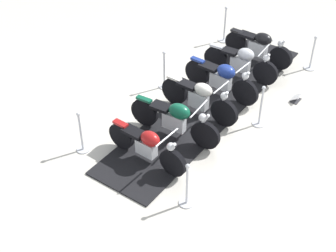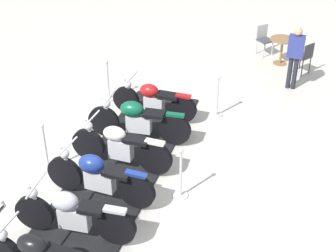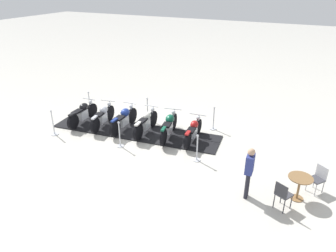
{
  "view_description": "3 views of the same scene",
  "coord_description": "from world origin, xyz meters",
  "px_view_note": "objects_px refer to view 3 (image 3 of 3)",
  "views": [
    {
      "loc": [
        8.26,
        5.91,
        7.3
      ],
      "look_at": [
        1.97,
        0.34,
        0.64
      ],
      "focal_mm": 51.85,
      "sensor_mm": 36.0,
      "label": 1
    },
    {
      "loc": [
        -6.7,
        -4.12,
        6.19
      ],
      "look_at": [
        1.37,
        -0.62,
        0.69
      ],
      "focal_mm": 53.03,
      "sensor_mm": 36.0,
      "label": 2
    },
    {
      "loc": [
        6.76,
        -10.62,
        6.19
      ],
      "look_at": [
        1.91,
        -0.64,
        0.94
      ],
      "focal_mm": 33.84,
      "sensor_mm": 36.0,
      "label": 3
    }
  ],
  "objects_px": {
    "stanchion_left_front": "(197,152)",
    "info_placard": "(124,112)",
    "motorcycle_forest": "(169,125)",
    "cafe_chair_across_table": "(283,194)",
    "stanchion_right_front": "(213,122)",
    "cafe_chair_near_table": "(318,177)",
    "stanchion_left_mid": "(120,138)",
    "motorcycle_chrome": "(103,116)",
    "cafe_table": "(300,183)",
    "motorcycle_cream": "(146,122)",
    "bystander_person": "(249,169)",
    "motorcycle_black": "(83,113)",
    "stanchion_right_mid": "(148,112)",
    "motorcycle_maroon": "(193,130)",
    "motorcycle_navy": "(124,118)",
    "stanchion_left_rear": "(54,127)",
    "stanchion_right_rear": "(90,105)"
  },
  "relations": [
    {
      "from": "motorcycle_black",
      "to": "stanchion_left_rear",
      "type": "relative_size",
      "value": 1.89
    },
    {
      "from": "motorcycle_forest",
      "to": "stanchion_right_mid",
      "type": "relative_size",
      "value": 2.1
    },
    {
      "from": "stanchion_right_mid",
      "to": "stanchion_left_rear",
      "type": "height_order",
      "value": "stanchion_left_rear"
    },
    {
      "from": "motorcycle_maroon",
      "to": "cafe_chair_near_table",
      "type": "xyz_separation_m",
      "value": [
        4.77,
        -1.48,
        0.03
      ]
    },
    {
      "from": "motorcycle_black",
      "to": "info_placard",
      "type": "height_order",
      "value": "motorcycle_black"
    },
    {
      "from": "motorcycle_maroon",
      "to": "stanchion_left_front",
      "type": "xyz_separation_m",
      "value": [
        0.69,
        -1.37,
        -0.12
      ]
    },
    {
      "from": "motorcycle_chrome",
      "to": "stanchion_left_rear",
      "type": "height_order",
      "value": "stanchion_left_rear"
    },
    {
      "from": "stanchion_left_front",
      "to": "cafe_chair_near_table",
      "type": "height_order",
      "value": "stanchion_left_front"
    },
    {
      "from": "motorcycle_forest",
      "to": "cafe_chair_near_table",
      "type": "xyz_separation_m",
      "value": [
        5.82,
        -1.38,
        -0.03
      ]
    },
    {
      "from": "motorcycle_chrome",
      "to": "cafe_table",
      "type": "distance_m",
      "value": 8.64
    },
    {
      "from": "motorcycle_navy",
      "to": "stanchion_left_mid",
      "type": "distance_m",
      "value": 1.55
    },
    {
      "from": "motorcycle_maroon",
      "to": "bystander_person",
      "type": "relative_size",
      "value": 1.23
    },
    {
      "from": "motorcycle_navy",
      "to": "info_placard",
      "type": "bearing_deg",
      "value": 31.51
    },
    {
      "from": "stanchion_left_rear",
      "to": "stanchion_left_mid",
      "type": "xyz_separation_m",
      "value": [
        3.16,
        0.34,
        0.02
      ]
    },
    {
      "from": "stanchion_left_front",
      "to": "cafe_chair_near_table",
      "type": "distance_m",
      "value": 4.08
    },
    {
      "from": "motorcycle_cream",
      "to": "cafe_table",
      "type": "relative_size",
      "value": 2.83
    },
    {
      "from": "cafe_chair_near_table",
      "to": "cafe_chair_across_table",
      "type": "distance_m",
      "value": 1.63
    },
    {
      "from": "motorcycle_cream",
      "to": "motorcycle_navy",
      "type": "relative_size",
      "value": 1.0
    },
    {
      "from": "stanchion_left_front",
      "to": "cafe_table",
      "type": "relative_size",
      "value": 1.37
    },
    {
      "from": "stanchion_left_rear",
      "to": "cafe_chair_near_table",
      "type": "xyz_separation_m",
      "value": [
        10.39,
        0.58,
        0.17
      ]
    },
    {
      "from": "stanchion_left_mid",
      "to": "cafe_table",
      "type": "xyz_separation_m",
      "value": [
        6.74,
        -0.42,
        0.21
      ]
    },
    {
      "from": "stanchion_left_front",
      "to": "cafe_chair_across_table",
      "type": "distance_m",
      "value": 3.53
    },
    {
      "from": "stanchion_left_rear",
      "to": "stanchion_right_front",
      "type": "xyz_separation_m",
      "value": [
        6.01,
        3.5,
        0.01
      ]
    },
    {
      "from": "stanchion_left_mid",
      "to": "cafe_chair_near_table",
      "type": "height_order",
      "value": "stanchion_left_mid"
    },
    {
      "from": "motorcycle_navy",
      "to": "motorcycle_chrome",
      "type": "relative_size",
      "value": 1.02
    },
    {
      "from": "motorcycle_cream",
      "to": "stanchion_right_front",
      "type": "relative_size",
      "value": 2.05
    },
    {
      "from": "motorcycle_maroon",
      "to": "stanchion_right_mid",
      "type": "bearing_deg",
      "value": 64.28
    },
    {
      "from": "motorcycle_black",
      "to": "cafe_chair_near_table",
      "type": "xyz_separation_m",
      "value": [
        10.01,
        -0.9,
        0.01
      ]
    },
    {
      "from": "stanchion_right_mid",
      "to": "motorcycle_maroon",
      "type": "bearing_deg",
      "value": -21.59
    },
    {
      "from": "motorcycle_navy",
      "to": "cafe_table",
      "type": "height_order",
      "value": "motorcycle_navy"
    },
    {
      "from": "stanchion_right_front",
      "to": "cafe_chair_near_table",
      "type": "distance_m",
      "value": 5.27
    },
    {
      "from": "motorcycle_forest",
      "to": "stanchion_left_front",
      "type": "height_order",
      "value": "motorcycle_forest"
    },
    {
      "from": "motorcycle_chrome",
      "to": "stanchion_left_mid",
      "type": "relative_size",
      "value": 1.97
    },
    {
      "from": "stanchion_right_rear",
      "to": "cafe_chair_near_table",
      "type": "relative_size",
      "value": 1.14
    },
    {
      "from": "motorcycle_chrome",
      "to": "cafe_chair_across_table",
      "type": "distance_m",
      "value": 8.43
    },
    {
      "from": "motorcycle_black",
      "to": "bystander_person",
      "type": "bearing_deg",
      "value": -108.66
    },
    {
      "from": "motorcycle_chrome",
      "to": "info_placard",
      "type": "height_order",
      "value": "motorcycle_chrome"
    },
    {
      "from": "cafe_table",
      "to": "cafe_chair_near_table",
      "type": "distance_m",
      "value": 0.82
    },
    {
      "from": "motorcycle_cream",
      "to": "motorcycle_chrome",
      "type": "distance_m",
      "value": 2.11
    },
    {
      "from": "stanchion_right_rear",
      "to": "stanchion_right_mid",
      "type": "bearing_deg",
      "value": 6.2
    },
    {
      "from": "info_placard",
      "to": "cafe_chair_near_table",
      "type": "relative_size",
      "value": 0.38
    },
    {
      "from": "motorcycle_black",
      "to": "stanchion_right_mid",
      "type": "xyz_separation_m",
      "value": [
        2.47,
        1.67,
        -0.14
      ]
    },
    {
      "from": "stanchion_left_front",
      "to": "info_placard",
      "type": "relative_size",
      "value": 3.15
    },
    {
      "from": "motorcycle_forest",
      "to": "motorcycle_navy",
      "type": "height_order",
      "value": "motorcycle_navy"
    },
    {
      "from": "motorcycle_cream",
      "to": "bystander_person",
      "type": "height_order",
      "value": "bystander_person"
    },
    {
      "from": "stanchion_right_rear",
      "to": "stanchion_left_mid",
      "type": "relative_size",
      "value": 0.93
    },
    {
      "from": "stanchion_right_front",
      "to": "stanchion_left_mid",
      "type": "distance_m",
      "value": 4.25
    },
    {
      "from": "stanchion_right_rear",
      "to": "cafe_chair_across_table",
      "type": "bearing_deg",
      "value": -20.18
    },
    {
      "from": "stanchion_right_mid",
      "to": "cafe_table",
      "type": "height_order",
      "value": "stanchion_right_mid"
    },
    {
      "from": "stanchion_left_mid",
      "to": "cafe_table",
      "type": "distance_m",
      "value": 6.75
    }
  ]
}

